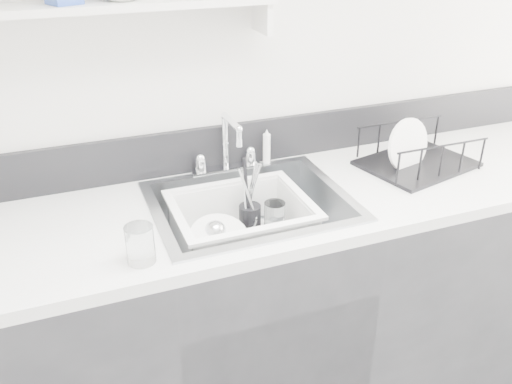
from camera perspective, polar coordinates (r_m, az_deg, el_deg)
name	(u,v)px	position (r m, az deg, el deg)	size (l,w,h in m)	color
counter_run	(251,312)	(2.03, -0.52, -12.53)	(3.20, 0.62, 0.92)	#262629
backsplash	(222,146)	(1.99, -3.63, 4.83)	(3.20, 0.02, 0.16)	black
sink	(251,225)	(1.81, -0.57, -3.53)	(0.64, 0.52, 0.20)	silver
faucet	(226,157)	(1.95, -3.13, 3.74)	(0.26, 0.18, 0.23)	silver
side_sprayer	(267,147)	(2.01, 1.13, 4.77)	(0.03, 0.03, 0.14)	white
wall_shelf	(109,9)	(1.72, -15.19, 18.14)	(1.00, 0.16, 0.12)	silver
wash_tub	(241,226)	(1.79, -1.55, -3.56)	(0.45, 0.36, 0.17)	white
plate_stack	(222,244)	(1.79, -3.62, -5.50)	(0.24, 0.23, 0.09)	white
utensil_cup	(250,216)	(1.88, -0.66, -2.51)	(0.08, 0.08, 0.26)	black
ladle	(237,238)	(1.79, -2.06, -4.85)	(0.28, 0.10, 0.08)	silver
tumbler_in_tub	(275,217)	(1.88, 1.97, -2.61)	(0.07, 0.07, 0.11)	white
tumbler_counter	(140,244)	(1.48, -12.10, -5.41)	(0.08, 0.08, 0.11)	white
dish_rack	(419,148)	(2.08, 16.76, 4.45)	(0.40, 0.30, 0.14)	black
bowl_small	(286,245)	(1.80, 3.20, -5.57)	(0.12, 0.12, 0.04)	white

